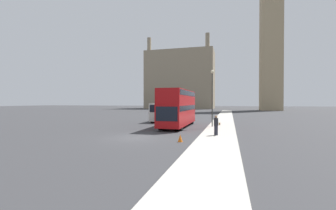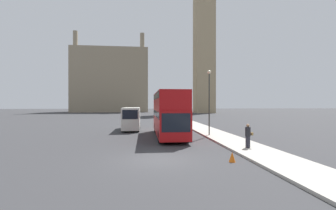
# 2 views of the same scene
# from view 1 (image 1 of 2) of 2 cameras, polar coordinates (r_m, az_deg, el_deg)

# --- Properties ---
(ground_plane) EXTENTS (300.00, 300.00, 0.00)m
(ground_plane) POSITION_cam_1_polar(r_m,az_deg,el_deg) (18.78, -8.19, -8.18)
(ground_plane) COLOR #333335
(sidewalk_strip) EXTENTS (2.99, 120.00, 0.15)m
(sidewalk_strip) POSITION_cam_1_polar(r_m,az_deg,el_deg) (17.25, 12.24, -8.73)
(sidewalk_strip) COLOR #ADA89E
(sidewalk_strip) RESTS_ON ground_plane
(clock_tower) EXTENTS (7.38, 7.55, 61.08)m
(clock_tower) POSITION_cam_1_polar(r_m,az_deg,el_deg) (90.55, 24.71, 18.97)
(clock_tower) COLOR tan
(clock_tower) RESTS_ON ground_plane
(building_block_distant) EXTENTS (30.08, 14.45, 31.36)m
(building_block_distant) POSITION_cam_1_polar(r_m,az_deg,el_deg) (102.74, 3.15, 6.33)
(building_block_distant) COLOR gray
(building_block_distant) RESTS_ON ground_plane
(red_double_decker_bus) EXTENTS (2.52, 10.11, 4.30)m
(red_double_decker_bus) POSITION_cam_1_polar(r_m,az_deg,el_deg) (26.51, 2.60, -0.34)
(red_double_decker_bus) COLOR #A80F11
(red_double_decker_bus) RESTS_ON ground_plane
(white_van) EXTENTS (2.02, 6.07, 2.74)m
(white_van) POSITION_cam_1_polar(r_m,az_deg,el_deg) (33.51, -1.59, -1.72)
(white_van) COLOR silver
(white_van) RESTS_ON ground_plane
(pedestrian) EXTENTS (0.52, 0.36, 1.64)m
(pedestrian) POSITION_cam_1_polar(r_m,az_deg,el_deg) (19.19, 12.13, -5.07)
(pedestrian) COLOR #23232D
(pedestrian) RESTS_ON sidewalk_strip
(street_lamp) EXTENTS (0.36, 0.36, 6.35)m
(street_lamp) POSITION_cam_1_polar(r_m,az_deg,el_deg) (25.75, 11.18, 3.74)
(street_lamp) COLOR #2D332D
(street_lamp) RESTS_ON sidewalk_strip
(traffic_cone) EXTENTS (0.36, 0.36, 0.55)m
(traffic_cone) POSITION_cam_1_polar(r_m,az_deg,el_deg) (16.57, 3.12, -8.41)
(traffic_cone) COLOR orange
(traffic_cone) RESTS_ON ground_plane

